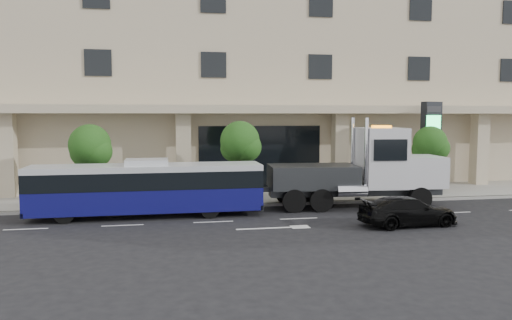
{
  "coord_description": "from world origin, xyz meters",
  "views": [
    {
      "loc": [
        -6.14,
        -23.78,
        4.82
      ],
      "look_at": [
        -1.38,
        2.0,
        2.48
      ],
      "focal_mm": 35.0,
      "sensor_mm": 36.0,
      "label": 1
    }
  ],
  "objects_px": {
    "tow_truck": "(364,171)",
    "black_sedan": "(408,211)",
    "signage_pylon": "(431,146)",
    "city_bus": "(147,187)"
  },
  "relations": [
    {
      "from": "city_bus",
      "to": "tow_truck",
      "type": "distance_m",
      "value": 11.15
    },
    {
      "from": "signage_pylon",
      "to": "black_sedan",
      "type": "bearing_deg",
      "value": -143.86
    },
    {
      "from": "tow_truck",
      "to": "black_sedan",
      "type": "bearing_deg",
      "value": -83.06
    },
    {
      "from": "tow_truck",
      "to": "signage_pylon",
      "type": "relative_size",
      "value": 1.89
    },
    {
      "from": "city_bus",
      "to": "black_sedan",
      "type": "bearing_deg",
      "value": -19.82
    },
    {
      "from": "signage_pylon",
      "to": "city_bus",
      "type": "bearing_deg",
      "value": 174.12
    },
    {
      "from": "tow_truck",
      "to": "black_sedan",
      "type": "height_order",
      "value": "tow_truck"
    },
    {
      "from": "black_sedan",
      "to": "signage_pylon",
      "type": "distance_m",
      "value": 10.03
    },
    {
      "from": "black_sedan",
      "to": "signage_pylon",
      "type": "relative_size",
      "value": 0.8
    },
    {
      "from": "city_bus",
      "to": "signage_pylon",
      "type": "relative_size",
      "value": 1.98
    }
  ]
}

